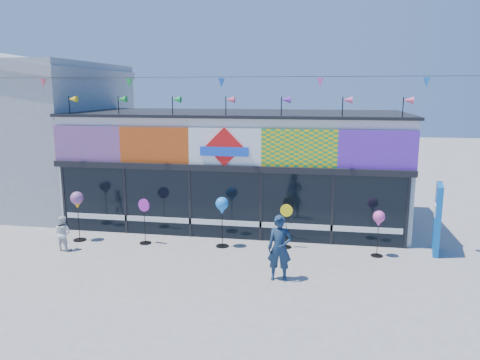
% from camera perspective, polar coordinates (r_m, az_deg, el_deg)
% --- Properties ---
extents(ground, '(80.00, 80.00, 0.00)m').
position_cam_1_polar(ground, '(12.75, -5.01, -11.77)').
color(ground, gray).
rests_on(ground, ground).
extents(kite_shop, '(16.00, 5.70, 5.31)m').
position_cam_1_polar(kite_shop, '(17.80, -0.20, 1.68)').
color(kite_shop, silver).
rests_on(kite_shop, ground).
extents(neighbour_building, '(8.18, 7.20, 6.87)m').
position_cam_1_polar(neighbour_building, '(22.61, -25.62, 5.55)').
color(neighbour_building, '#A2A4A7').
rests_on(neighbour_building, ground).
extents(blue_sign, '(0.35, 1.08, 2.14)m').
position_cam_1_polar(blue_sign, '(15.41, 22.93, -4.36)').
color(blue_sign, '#0B5AB1').
rests_on(blue_sign, ground).
extents(spinner_0, '(0.42, 0.42, 1.65)m').
position_cam_1_polar(spinner_0, '(16.18, -19.23, -2.50)').
color(spinner_0, black).
rests_on(spinner_0, ground).
extents(spinner_1, '(0.41, 0.38, 1.49)m').
position_cam_1_polar(spinner_1, '(15.42, -11.56, -4.80)').
color(spinner_1, black).
rests_on(spinner_1, ground).
extents(spinner_2, '(0.41, 0.41, 1.61)m').
position_cam_1_polar(spinner_2, '(14.70, -2.21, -3.33)').
color(spinner_2, black).
rests_on(spinner_2, ground).
extents(spinner_3, '(0.40, 0.36, 1.41)m').
position_cam_1_polar(spinner_3, '(14.82, 5.65, -5.46)').
color(spinner_3, black).
rests_on(spinner_3, ground).
extents(spinner_4, '(0.36, 0.36, 1.41)m').
position_cam_1_polar(spinner_4, '(14.48, 16.56, -4.69)').
color(spinner_4, black).
rests_on(spinner_4, ground).
extents(adult_man, '(0.65, 0.44, 1.74)m').
position_cam_1_polar(adult_man, '(12.32, 4.86, -8.27)').
color(adult_man, '#152A44').
rests_on(adult_man, ground).
extents(child, '(0.57, 0.37, 1.10)m').
position_cam_1_polar(child, '(15.57, -20.79, -6.06)').
color(child, silver).
rests_on(child, ground).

